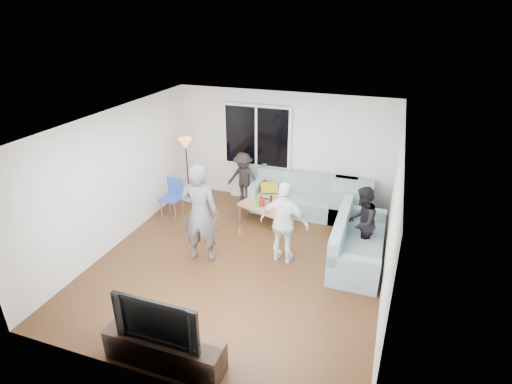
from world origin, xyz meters
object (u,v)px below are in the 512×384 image
at_px(coffee_table, 265,214).
at_px(sofa_right_section, 359,240).
at_px(player_right, 284,223).
at_px(spectator_right, 362,222).
at_px(floor_lamp, 188,171).
at_px(player_left, 200,213).
at_px(sofa_back_section, 302,195).
at_px(tv_console, 165,350).
at_px(side_chair, 171,199).
at_px(television, 161,317).
at_px(spectator_back, 243,178).

bearing_deg(coffee_table, sofa_right_section, -21.88).
bearing_deg(player_right, coffee_table, -54.84).
relative_size(player_right, spectator_right, 1.13).
relative_size(floor_lamp, player_left, 0.84).
bearing_deg(player_left, sofa_back_section, -127.14).
height_order(sofa_right_section, player_left, player_left).
bearing_deg(tv_console, side_chair, 118.48).
xyz_separation_m(tv_console, television, (-0.00, 0.00, 0.55)).
bearing_deg(sofa_back_section, television, -98.32).
relative_size(sofa_right_section, player_left, 1.07).
relative_size(floor_lamp, player_right, 1.01).
bearing_deg(spectator_right, television, -21.83).
xyz_separation_m(sofa_back_section, floor_lamp, (-2.67, -0.33, 0.36)).
xyz_separation_m(side_chair, floor_lamp, (0.00, 0.80, 0.35)).
bearing_deg(side_chair, floor_lamp, 96.02).
distance_m(sofa_back_section, coffee_table, 0.98).
bearing_deg(player_right, side_chair, -12.49).
relative_size(tv_console, television, 1.39).
height_order(sofa_right_section, player_right, player_right).
height_order(coffee_table, player_left, player_left).
distance_m(sofa_right_section, television, 3.88).
height_order(coffee_table, floor_lamp, floor_lamp).
xyz_separation_m(player_right, spectator_right, (1.28, 0.65, -0.09)).
height_order(floor_lamp, television, floor_lamp).
xyz_separation_m(sofa_back_section, spectator_right, (1.40, -1.33, 0.26)).
bearing_deg(spectator_right, player_right, -53.55).
bearing_deg(tv_console, spectator_back, 98.61).
distance_m(sofa_right_section, floor_lamp, 4.26).
bearing_deg(spectator_right, sofa_back_section, -123.97).
bearing_deg(floor_lamp, coffee_table, -10.49).
bearing_deg(player_right, player_left, 20.84).
relative_size(coffee_table, player_left, 0.59).
bearing_deg(coffee_table, player_left, -111.76).
relative_size(coffee_table, tv_console, 0.69).
xyz_separation_m(spectator_back, tv_console, (0.73, -4.80, -0.40)).
distance_m(spectator_right, television, 4.03).
relative_size(spectator_right, spectator_back, 1.10).
bearing_deg(floor_lamp, television, -66.04).
relative_size(sofa_right_section, tv_console, 1.25).
xyz_separation_m(side_chair, spectator_back, (1.25, 1.16, 0.19)).
distance_m(floor_lamp, player_left, 2.48).
xyz_separation_m(coffee_table, television, (-0.06, -4.06, 0.57)).
xyz_separation_m(sofa_right_section, floor_lamp, (-4.07, 1.20, 0.36)).
relative_size(player_left, television, 1.62).
bearing_deg(sofa_back_section, spectator_right, -43.50).
bearing_deg(coffee_table, spectator_back, 136.80).
bearing_deg(tv_console, television, 180.00).
relative_size(side_chair, tv_console, 0.54).
xyz_separation_m(spectator_right, television, (-2.10, -3.44, 0.09)).
xyz_separation_m(coffee_table, player_right, (0.76, -1.27, 0.57)).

